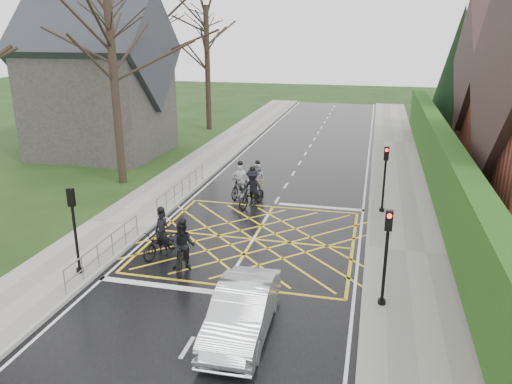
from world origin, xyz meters
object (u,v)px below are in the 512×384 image
at_px(cyclist_rear, 162,240).
at_px(cyclist_mid, 252,192).
at_px(cyclist_back, 183,251).
at_px(cyclist_lead, 257,183).
at_px(car, 242,311).
at_px(cyclist_front, 240,184).

bearing_deg(cyclist_rear, cyclist_mid, 89.60).
height_order(cyclist_back, cyclist_lead, cyclist_back).
relative_size(cyclist_lead, car, 0.45).
distance_m(cyclist_back, car, 4.48).
bearing_deg(cyclist_mid, cyclist_lead, 115.97).
xyz_separation_m(cyclist_lead, car, (2.47, -12.22, 0.09)).
relative_size(cyclist_mid, car, 0.50).
bearing_deg(cyclist_rear, cyclist_back, -20.47).
distance_m(cyclist_rear, cyclist_lead, 8.17).
bearing_deg(car, cyclist_back, 131.03).
xyz_separation_m(cyclist_rear, cyclist_front, (1.06, 7.35, 0.07)).
bearing_deg(cyclist_back, cyclist_rear, 133.00).
bearing_deg(cyclist_back, cyclist_mid, 75.02).
distance_m(cyclist_mid, cyclist_lead, 1.82).
height_order(cyclist_rear, cyclist_front, cyclist_rear).
bearing_deg(cyclist_front, car, -63.25).
relative_size(cyclist_front, cyclist_lead, 1.01).
height_order(cyclist_back, car, cyclist_back).
bearing_deg(cyclist_front, cyclist_back, -77.50).
bearing_deg(cyclist_lead, car, -70.59).
relative_size(cyclist_back, car, 0.47).
height_order(cyclist_rear, cyclist_lead, cyclist_rear).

